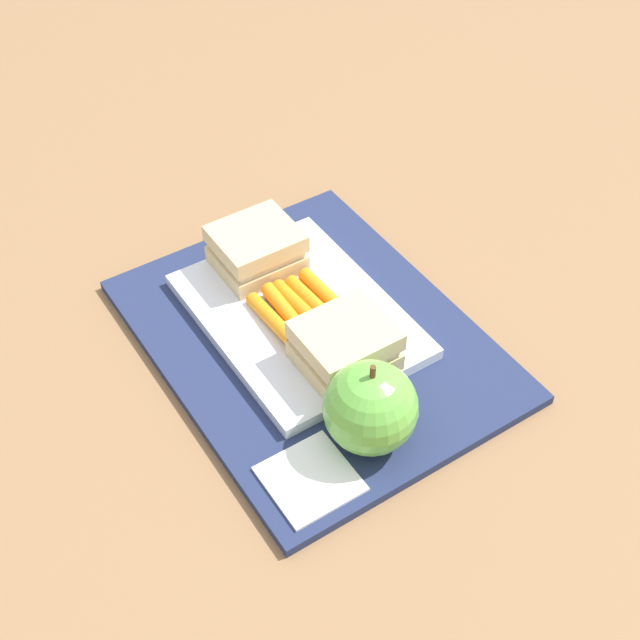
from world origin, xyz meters
The scene contains 8 objects.
ground_plane centered at (0.00, 0.00, 0.00)m, with size 2.40×2.40×0.00m, color olive.
lunchbag_mat centered at (0.00, 0.00, 0.01)m, with size 0.36×0.28×0.01m, color navy.
food_tray centered at (-0.03, 0.00, 0.02)m, with size 0.23×0.17×0.01m, color white.
sandwich_half_left centered at (-0.10, 0.00, 0.04)m, with size 0.07×0.08×0.04m.
sandwich_half_right centered at (0.05, 0.00, 0.04)m, with size 0.07×0.08×0.04m.
carrot_sticks_bundle centered at (-0.02, 0.00, 0.03)m, with size 0.08×0.07×0.02m.
apple centered at (0.13, -0.02, 0.05)m, with size 0.08×0.08×0.09m.
paper_napkin centered at (0.14, -0.09, 0.01)m, with size 0.07×0.07×0.00m, color white.
Camera 1 is at (0.47, -0.30, 0.61)m, focal length 48.38 mm.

